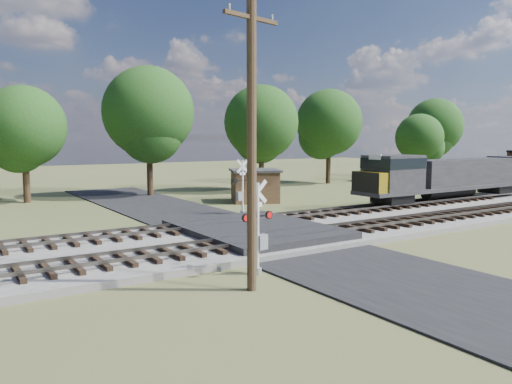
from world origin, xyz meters
TOP-DOWN VIEW (x-y plane):
  - ground at (0.00, 0.00)m, footprint 160.00×160.00m
  - ballast_bed at (10.00, 0.50)m, footprint 140.00×10.00m
  - road at (0.00, 0.00)m, footprint 7.00×60.00m
  - crossing_panel at (0.00, 0.50)m, footprint 7.00×9.00m
  - track_near at (3.12, -2.00)m, footprint 140.00×2.60m
  - track_far at (3.12, 3.00)m, footprint 140.00×2.60m
  - crossing_signal_near at (-3.87, -5.76)m, footprint 1.50×0.35m
  - crossing_signal_far at (3.49, 7.61)m, footprint 1.57×0.34m
  - utility_pole at (-5.23, -7.35)m, footprint 2.41×0.64m
  - equipment_shed at (8.20, 13.23)m, footprint 5.28×5.28m
  - treeline at (7.00, 21.13)m, footprint 79.94×11.88m

SIDE VIEW (x-z plane):
  - ground at x=0.00m, z-range 0.00..0.00m
  - road at x=0.00m, z-range 0.00..0.08m
  - ballast_bed at x=10.00m, z-range 0.00..0.30m
  - crossing_panel at x=0.00m, z-range 0.01..0.62m
  - track_near at x=3.12m, z-range 0.25..0.58m
  - track_far at x=3.12m, z-range 0.25..0.58m
  - equipment_shed at x=8.20m, z-range 0.02..2.74m
  - crossing_signal_near at x=-3.87m, z-range -0.31..3.42m
  - crossing_signal_far at x=3.49m, z-range -0.33..3.56m
  - utility_pole at x=-5.23m, z-range 0.30..10.28m
  - treeline at x=7.00m, z-range 0.97..12.79m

